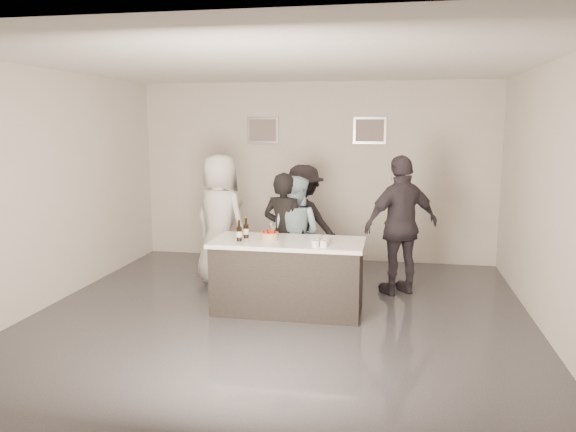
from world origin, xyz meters
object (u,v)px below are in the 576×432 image
at_px(beer_bottle_b, 239,231).
at_px(person_main_blue, 294,234).
at_px(person_guest_right, 401,225).
at_px(beer_bottle_a, 246,228).
at_px(cake, 270,237).
at_px(person_main_black, 284,234).
at_px(bar_counter, 288,276).
at_px(person_guest_left, 220,219).
at_px(person_guest_back, 303,222).

height_order(beer_bottle_b, person_main_blue, person_main_blue).
bearing_deg(person_guest_right, beer_bottle_a, -5.13).
height_order(cake, person_main_black, person_main_black).
distance_m(beer_bottle_a, person_main_black, 0.78).
xyz_separation_m(person_main_blue, person_guest_right, (1.45, 0.17, 0.14)).
bearing_deg(beer_bottle_a, cake, -7.89).
xyz_separation_m(bar_counter, cake, (-0.23, 0.00, 0.49)).
distance_m(person_guest_left, person_guest_back, 1.24).
height_order(bar_counter, person_main_blue, person_main_blue).
height_order(bar_counter, cake, cake).
height_order(person_main_black, person_guest_left, person_guest_left).
bearing_deg(bar_counter, person_main_black, 104.83).
relative_size(person_guest_left, person_guest_right, 0.99).
distance_m(cake, person_guest_left, 1.45).
xyz_separation_m(beer_bottle_b, person_guest_right, (1.95, 1.16, -0.08)).
xyz_separation_m(cake, person_guest_left, (-0.98, 1.08, 0.00)).
relative_size(cake, person_main_black, 0.13).
relative_size(cake, person_guest_right, 0.12).
xyz_separation_m(beer_bottle_a, beer_bottle_b, (-0.04, -0.19, 0.00)).
height_order(beer_bottle_b, person_main_black, person_main_black).
bearing_deg(person_guest_back, bar_counter, 111.81).
bearing_deg(person_guest_left, bar_counter, 164.84).
xyz_separation_m(cake, beer_bottle_a, (-0.31, 0.04, 0.09)).
bearing_deg(beer_bottle_a, person_main_black, 62.31).
bearing_deg(person_main_black, person_guest_right, -153.47).
bearing_deg(person_guest_left, cake, 158.79).
bearing_deg(bar_counter, person_guest_left, 138.24).
bearing_deg(beer_bottle_a, person_guest_left, 122.79).
distance_m(beer_bottle_b, person_main_black, 0.96).
distance_m(person_main_black, person_main_blue, 0.18).
relative_size(person_main_blue, person_guest_right, 0.85).
height_order(beer_bottle_a, person_guest_right, person_guest_right).
height_order(beer_bottle_b, person_guest_left, person_guest_left).
bearing_deg(bar_counter, person_guest_right, 36.59).
bearing_deg(beer_bottle_b, person_main_blue, 63.25).
xyz_separation_m(person_main_blue, person_guest_back, (0.01, 0.71, 0.05)).
relative_size(bar_counter, person_guest_back, 1.09).
relative_size(beer_bottle_b, person_guest_left, 0.14).
distance_m(bar_counter, person_guest_back, 1.61).
distance_m(person_main_blue, person_guest_right, 1.47).
distance_m(beer_bottle_a, person_guest_left, 1.23).
bearing_deg(beer_bottle_a, person_main_blue, 60.05).
xyz_separation_m(person_guest_right, person_guest_back, (-1.44, 0.54, -0.09)).
distance_m(bar_counter, person_guest_left, 1.69).
distance_m(cake, beer_bottle_b, 0.39).
relative_size(bar_counter, person_guest_left, 0.99).
xyz_separation_m(beer_bottle_a, person_guest_left, (-0.67, 1.03, -0.09)).
relative_size(cake, person_guest_back, 0.13).
bearing_deg(person_guest_left, person_main_black, -173.02).
bearing_deg(person_guest_back, person_main_black, 101.00).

